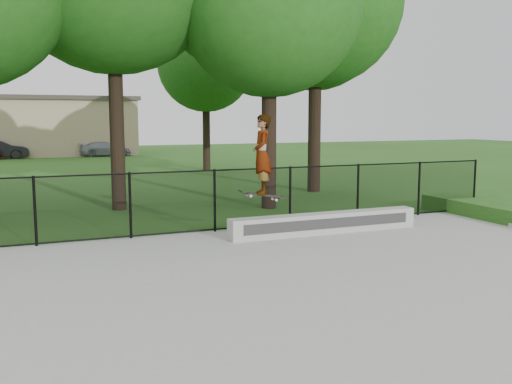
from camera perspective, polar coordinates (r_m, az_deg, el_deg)
ground at (r=8.55m, az=8.96°, el=-11.55°), size 100.00×100.00×0.00m
concrete_slab at (r=8.54m, az=8.96°, el=-11.36°), size 14.00×12.00×0.06m
grind_ledge at (r=13.55m, az=6.96°, el=-3.10°), size 4.79×0.40×0.48m
car_c at (r=42.45m, az=-14.88°, el=4.19°), size 3.36×1.57×1.05m
skater_airborne at (r=12.32m, az=0.59°, el=3.64°), size 0.84×0.72×1.87m
chainlink_fence at (r=13.60m, az=-4.15°, el=-0.84°), size 16.06×0.06×1.50m
distant_building at (r=44.91m, az=-20.01°, el=6.25°), size 12.40×6.40×4.30m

